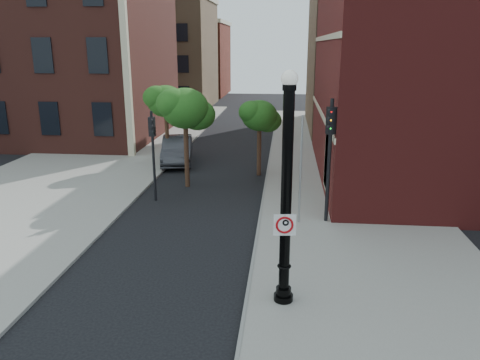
# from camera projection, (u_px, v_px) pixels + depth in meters

# --- Properties ---
(ground) EXTENTS (120.00, 120.00, 0.00)m
(ground) POSITION_uv_depth(u_px,v_px,m) (179.00, 293.00, 13.94)
(ground) COLOR black
(ground) RESTS_ON ground
(sidewalk_right) EXTENTS (8.00, 60.00, 0.12)m
(sidewalk_right) POSITION_uv_depth(u_px,v_px,m) (345.00, 195.00, 22.91)
(sidewalk_right) COLOR gray
(sidewalk_right) RESTS_ON ground
(sidewalk_left) EXTENTS (10.00, 50.00, 0.12)m
(sidewalk_left) POSITION_uv_depth(u_px,v_px,m) (109.00, 152.00, 31.98)
(sidewalk_left) COLOR gray
(sidewalk_left) RESTS_ON ground
(curb_edge) EXTENTS (0.10, 60.00, 0.14)m
(curb_edge) POSITION_uv_depth(u_px,v_px,m) (264.00, 192.00, 23.29)
(curb_edge) COLOR gray
(curb_edge) RESTS_ON ground
(victorian_building) EXTENTS (18.60, 14.60, 17.95)m
(victorian_building) POSITION_uv_depth(u_px,v_px,m) (40.00, 23.00, 35.94)
(victorian_building) COLOR #5D2A22
(victorian_building) RESTS_ON ground
(bg_building_tan_a) EXTENTS (12.00, 12.00, 12.00)m
(bg_building_tan_a) POSITION_uv_depth(u_px,v_px,m) (161.00, 55.00, 55.48)
(bg_building_tan_a) COLOR #806245
(bg_building_tan_a) RESTS_ON ground
(bg_building_red) EXTENTS (12.00, 12.00, 10.00)m
(bg_building_red) POSITION_uv_depth(u_px,v_px,m) (186.00, 60.00, 69.14)
(bg_building_red) COLOR maroon
(bg_building_red) RESTS_ON ground
(bg_building_tan_b) EXTENTS (22.00, 14.00, 14.00)m
(bg_building_tan_b) POSITION_uv_depth(u_px,v_px,m) (443.00, 47.00, 39.16)
(bg_building_tan_b) COLOR #806245
(bg_building_tan_b) RESTS_ON ground
(lamppost) EXTENTS (0.55, 0.55, 6.54)m
(lamppost) POSITION_uv_depth(u_px,v_px,m) (286.00, 204.00, 12.55)
(lamppost) COLOR black
(lamppost) RESTS_ON ground
(no_parking_sign) EXTENTS (0.61, 0.12, 0.61)m
(no_parking_sign) POSITION_uv_depth(u_px,v_px,m) (285.00, 225.00, 12.54)
(no_parking_sign) COLOR white
(no_parking_sign) RESTS_ON ground
(parked_car) EXTENTS (2.62, 5.28, 1.66)m
(parked_car) POSITION_uv_depth(u_px,v_px,m) (177.00, 150.00, 29.22)
(parked_car) COLOR #313136
(parked_car) RESTS_ON ground
(traffic_signal_left) EXTENTS (0.29, 0.36, 4.26)m
(traffic_signal_left) POSITION_uv_depth(u_px,v_px,m) (153.00, 141.00, 21.49)
(traffic_signal_left) COLOR black
(traffic_signal_left) RESTS_ON ground
(traffic_signal_right) EXTENTS (0.41, 0.46, 5.14)m
(traffic_signal_right) POSITION_uv_depth(u_px,v_px,m) (330.00, 141.00, 18.47)
(traffic_signal_right) COLOR black
(traffic_signal_right) RESTS_ON ground
(utility_pole) EXTENTS (0.09, 0.09, 4.52)m
(utility_pole) POSITION_uv_depth(u_px,v_px,m) (301.00, 172.00, 18.68)
(utility_pole) COLOR #999999
(utility_pole) RESTS_ON ground
(street_tree_a) EXTENTS (2.83, 2.56, 5.10)m
(street_tree_a) POSITION_uv_depth(u_px,v_px,m) (186.00, 109.00, 23.44)
(street_tree_a) COLOR #342215
(street_tree_a) RESTS_ON ground
(street_tree_b) EXTENTS (2.67, 2.42, 4.82)m
(street_tree_b) POSITION_uv_depth(u_px,v_px,m) (166.00, 102.00, 28.36)
(street_tree_b) COLOR #342215
(street_tree_b) RESTS_ON ground
(street_tree_c) EXTENTS (2.35, 2.13, 4.24)m
(street_tree_c) POSITION_uv_depth(u_px,v_px,m) (260.00, 117.00, 25.77)
(street_tree_c) COLOR #342215
(street_tree_c) RESTS_ON ground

